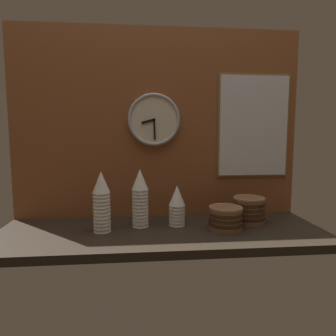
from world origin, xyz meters
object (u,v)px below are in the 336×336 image
Objects in this scene: cup_stack_center_left at (102,201)px; wall_clock at (154,120)px; menu_board at (254,126)px; cup_stack_center_right at (177,205)px; bowl_stack_right at (226,217)px; bowl_stack_far_right at (249,209)px; cup_stack_center at (140,198)px.

wall_clock is (26.61, 23.31, 40.09)cm from cup_stack_center_left.
menu_board is (57.22, 0.89, -3.36)cm from wall_clock.
cup_stack_center_right is 1.25× the size of bowl_stack_right.
menu_board reaches higher than cup_stack_center_left.
menu_board is at bearing 65.61° from bowl_stack_far_right.
menu_board is at bearing 15.33° from cup_stack_center.
cup_stack_center is 1.76× the size of bowl_stack_right.
bowl_stack_right is 0.58× the size of wall_clock.
wall_clock is (-10.77, 16.98, 44.40)cm from cup_stack_center_right.
cup_stack_center_left is 53.47cm from wall_clock.
bowl_stack_right is 64.89cm from wall_clock.
cup_stack_center_left reaches higher than bowl_stack_right.
cup_stack_center is 1.76× the size of bowl_stack_far_right.
wall_clock reaches higher than cup_stack_center.
cup_stack_center is 77.06cm from menu_board.
wall_clock is (8.11, 17.02, 40.09)cm from cup_stack_center.
cup_stack_center is at bearing -115.48° from wall_clock.
cup_stack_center_right is 0.35× the size of menu_board.
wall_clock reaches higher than bowl_stack_far_right.
cup_stack_center_left is at bearing 176.82° from bowl_stack_right.
cup_stack_center_left is 61.00cm from bowl_stack_right.
bowl_stack_right is (60.30, -3.35, -8.53)cm from cup_stack_center_left.
wall_clock is (-33.69, 26.67, 48.62)cm from bowl_stack_right.
cup_stack_center_left is at bearing -170.39° from cup_stack_center_right.
cup_stack_center_left is 19.54cm from cup_stack_center.
menu_board is (46.46, 17.87, 41.05)cm from cup_stack_center_right.
menu_board reaches higher than bowl_stack_right.
menu_board is (8.15, 17.97, 44.07)cm from bowl_stack_far_right.
bowl_stack_far_right is at bearing 31.93° from bowl_stack_right.
cup_stack_center_left is 1.76× the size of bowl_stack_right.
bowl_stack_right is 18.16cm from bowl_stack_far_right.
bowl_stack_right is 0.28× the size of menu_board.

